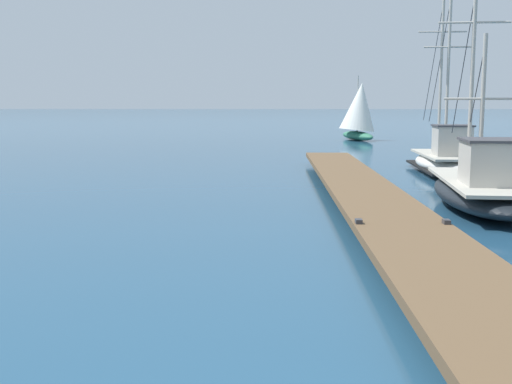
{
  "coord_description": "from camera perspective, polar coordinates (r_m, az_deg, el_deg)",
  "views": [
    {
      "loc": [
        1.92,
        -0.25,
        2.69
      ],
      "look_at": [
        1.8,
        8.86,
        1.4
      ],
      "focal_mm": 45.49,
      "sensor_mm": 36.0,
      "label": 1
    }
  ],
  "objects": [
    {
      "name": "fishing_boat_1",
      "position": [
        17.03,
        19.3,
        0.41
      ],
      "size": [
        2.8,
        7.81,
        5.94
      ],
      "color": "black",
      "rests_on": "ground"
    },
    {
      "name": "fishing_boat_2",
      "position": [
        25.15,
        16.43,
        2.84
      ],
      "size": [
        2.35,
        7.51,
        6.86
      ],
      "color": "silver",
      "rests_on": "ground"
    },
    {
      "name": "floating_dock",
      "position": [
        16.73,
        9.62,
        -0.05
      ],
      "size": [
        2.03,
        23.62,
        0.53
      ],
      "color": "brown",
      "rests_on": "ground"
    },
    {
      "name": "distant_sailboat",
      "position": [
        44.46,
        9.06,
        7.06
      ],
      "size": [
        3.17,
        4.86,
        4.34
      ],
      "color": "#337556",
      "rests_on": "ground"
    }
  ]
}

